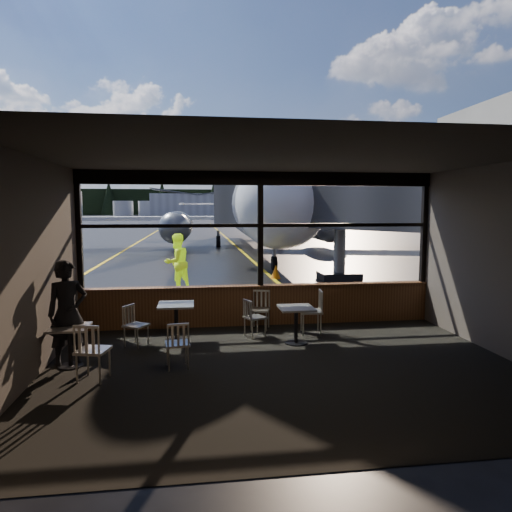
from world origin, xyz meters
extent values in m
plane|color=black|center=(0.00, 120.00, 0.00)|extent=(520.00, 520.00, 0.00)
cube|color=black|center=(0.00, -3.00, 0.01)|extent=(8.00, 6.00, 0.01)
cube|color=#38332D|center=(0.00, -3.00, 3.50)|extent=(8.00, 6.00, 0.04)
cube|color=#483F39|center=(-4.00, -3.00, 1.75)|extent=(0.04, 6.00, 3.50)
cube|color=#483F39|center=(4.00, -3.00, 1.75)|extent=(0.04, 6.00, 3.50)
cube|color=#483F39|center=(0.00, -6.00, 1.75)|extent=(8.00, 0.04, 3.50)
cube|color=#522F18|center=(0.00, 0.00, 0.45)|extent=(8.00, 0.28, 0.90)
cube|color=black|center=(0.00, 0.00, 3.35)|extent=(8.00, 0.18, 0.30)
cube|color=black|center=(-3.95, 0.00, 2.20)|extent=(0.12, 0.12, 2.60)
cube|color=black|center=(0.00, 0.00, 2.20)|extent=(0.12, 0.12, 2.60)
cube|color=black|center=(3.95, 0.00, 2.20)|extent=(0.12, 0.12, 2.60)
cube|color=black|center=(0.00, 0.00, 2.30)|extent=(8.00, 0.10, 0.08)
imported|color=black|center=(-3.65, -2.24, 0.90)|extent=(0.78, 0.68, 1.81)
imported|color=#BFF219|center=(-2.06, 4.69, 0.94)|extent=(1.16, 1.14, 1.88)
cone|color=#FF6408|center=(1.61, 6.90, 0.27)|extent=(0.39, 0.39, 0.54)
cylinder|color=silver|center=(-30.00, 182.00, 3.00)|extent=(8.00, 8.00, 6.00)
cylinder|color=silver|center=(-20.00, 182.00, 3.00)|extent=(8.00, 8.00, 6.00)
cylinder|color=silver|center=(-10.00, 182.00, 3.00)|extent=(8.00, 8.00, 6.00)
cube|color=black|center=(0.00, 210.00, 6.00)|extent=(360.00, 3.00, 12.00)
camera|label=1|loc=(-1.49, -10.23, 2.67)|focal=32.00mm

